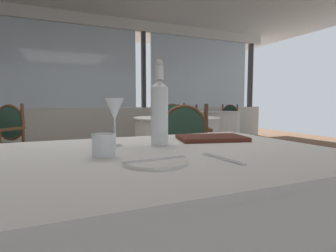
{
  "coord_description": "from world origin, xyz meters",
  "views": [
    {
      "loc": [
        -0.41,
        -2.53,
        0.94
      ],
      "look_at": [
        -0.01,
        -1.61,
        0.86
      ],
      "focal_mm": 28.34,
      "sensor_mm": 36.0,
      "label": 1
    }
  ],
  "objects_px": {
    "menu_book": "(211,138)",
    "dining_chair_0_0": "(173,127)",
    "water_tumbler": "(104,145)",
    "dining_chair_3_0": "(1,138)",
    "dining_chair_1_0": "(190,124)",
    "dining_chair_1_1": "(228,118)",
    "side_plate": "(156,161)",
    "wine_glass": "(114,110)",
    "dining_chair_0_1": "(183,144)",
    "water_bottle": "(159,110)"
  },
  "relations": [
    {
      "from": "water_tumbler",
      "to": "dining_chair_0_0",
      "type": "height_order",
      "value": "dining_chair_0_0"
    },
    {
      "from": "dining_chair_1_0",
      "to": "dining_chair_3_0",
      "type": "xyz_separation_m",
      "value": [
        -3.01,
        -1.12,
        0.0
      ]
    },
    {
      "from": "water_bottle",
      "to": "wine_glass",
      "type": "xyz_separation_m",
      "value": [
        -0.18,
        0.05,
        0.0
      ]
    },
    {
      "from": "dining_chair_1_0",
      "to": "dining_chair_3_0",
      "type": "relative_size",
      "value": 0.98
    },
    {
      "from": "water_tumbler",
      "to": "dining_chair_1_0",
      "type": "bearing_deg",
      "value": 58.03
    },
    {
      "from": "side_plate",
      "to": "wine_glass",
      "type": "distance_m",
      "value": 0.4
    },
    {
      "from": "dining_chair_1_0",
      "to": "menu_book",
      "type": "bearing_deg",
      "value": -150.32
    },
    {
      "from": "dining_chair_1_1",
      "to": "dining_chair_0_0",
      "type": "bearing_deg",
      "value": 1.99
    },
    {
      "from": "wine_glass",
      "to": "dining_chair_1_1",
      "type": "bearing_deg",
      "value": 49.46
    },
    {
      "from": "dining_chair_0_0",
      "to": "side_plate",
      "type": "bearing_deg",
      "value": -3.56
    },
    {
      "from": "water_tumbler",
      "to": "wine_glass",
      "type": "bearing_deg",
      "value": 68.17
    },
    {
      "from": "dining_chair_0_0",
      "to": "dining_chair_1_0",
      "type": "distance_m",
      "value": 0.81
    },
    {
      "from": "wine_glass",
      "to": "dining_chair_3_0",
      "type": "xyz_separation_m",
      "value": [
        -0.79,
        2.37,
        -0.37
      ]
    },
    {
      "from": "side_plate",
      "to": "dining_chair_1_1",
      "type": "bearing_deg",
      "value": 51.89
    },
    {
      "from": "side_plate",
      "to": "wine_glass",
      "type": "xyz_separation_m",
      "value": [
        -0.04,
        0.37,
        0.14
      ]
    },
    {
      "from": "dining_chair_1_1",
      "to": "dining_chair_3_0",
      "type": "xyz_separation_m",
      "value": [
        -4.79,
        -2.3,
        -0.0
      ]
    },
    {
      "from": "wine_glass",
      "to": "dining_chair_1_0",
      "type": "distance_m",
      "value": 4.15
    },
    {
      "from": "menu_book",
      "to": "dining_chair_0_0",
      "type": "relative_size",
      "value": 0.33
    },
    {
      "from": "menu_book",
      "to": "dining_chair_0_0",
      "type": "xyz_separation_m",
      "value": [
        1.14,
        2.96,
        -0.23
      ]
    },
    {
      "from": "water_tumbler",
      "to": "side_plate",
      "type": "bearing_deg",
      "value": -52.93
    },
    {
      "from": "dining_chair_0_1",
      "to": "water_tumbler",
      "type": "bearing_deg",
      "value": 165.68
    },
    {
      "from": "menu_book",
      "to": "wine_glass",
      "type": "bearing_deg",
      "value": -166.72
    },
    {
      "from": "dining_chair_1_1",
      "to": "water_bottle",
      "type": "bearing_deg",
      "value": 17.33
    },
    {
      "from": "dining_chair_0_0",
      "to": "dining_chair_1_1",
      "type": "bearing_deg",
      "value": 147.4
    },
    {
      "from": "dining_chair_0_0",
      "to": "dining_chair_1_1",
      "type": "distance_m",
      "value": 2.94
    },
    {
      "from": "water_tumbler",
      "to": "dining_chair_1_0",
      "type": "xyz_separation_m",
      "value": [
        2.3,
        3.69,
        -0.25
      ]
    },
    {
      "from": "dining_chair_0_0",
      "to": "dining_chair_3_0",
      "type": "height_order",
      "value": "dining_chair_0_0"
    },
    {
      "from": "water_tumbler",
      "to": "dining_chair_0_0",
      "type": "distance_m",
      "value": 3.6
    },
    {
      "from": "dining_chair_0_1",
      "to": "dining_chair_1_0",
      "type": "xyz_separation_m",
      "value": [
        1.34,
        2.37,
        -0.01
      ]
    },
    {
      "from": "side_plate",
      "to": "dining_chair_0_1",
      "type": "height_order",
      "value": "dining_chair_0_1"
    },
    {
      "from": "water_tumbler",
      "to": "menu_book",
      "type": "relative_size",
      "value": 0.25
    },
    {
      "from": "water_tumbler",
      "to": "dining_chair_0_0",
      "type": "relative_size",
      "value": 0.08
    },
    {
      "from": "side_plate",
      "to": "dining_chair_0_0",
      "type": "relative_size",
      "value": 0.21
    },
    {
      "from": "dining_chair_3_0",
      "to": "dining_chair_1_1",
      "type": "bearing_deg",
      "value": 154.08
    },
    {
      "from": "wine_glass",
      "to": "dining_chair_1_1",
      "type": "xyz_separation_m",
      "value": [
        4.0,
        4.68,
        -0.36
      ]
    },
    {
      "from": "water_tumbler",
      "to": "dining_chair_3_0",
      "type": "relative_size",
      "value": 0.08
    },
    {
      "from": "menu_book",
      "to": "dining_chair_3_0",
      "type": "distance_m",
      "value": 2.7
    },
    {
      "from": "side_plate",
      "to": "water_bottle",
      "type": "relative_size",
      "value": 0.54
    },
    {
      "from": "side_plate",
      "to": "dining_chair_3_0",
      "type": "xyz_separation_m",
      "value": [
        -0.83,
        2.74,
        -0.22
      ]
    },
    {
      "from": "dining_chair_1_1",
      "to": "side_plate",
      "type": "bearing_deg",
      "value": 18.17
    },
    {
      "from": "dining_chair_1_0",
      "to": "dining_chair_3_0",
      "type": "distance_m",
      "value": 3.21
    },
    {
      "from": "dining_chair_1_0",
      "to": "water_bottle",
      "type": "bearing_deg",
      "value": -153.7
    },
    {
      "from": "side_plate",
      "to": "dining_chair_1_0",
      "type": "distance_m",
      "value": 4.44
    },
    {
      "from": "menu_book",
      "to": "dining_chair_0_0",
      "type": "bearing_deg",
      "value": 82.43
    },
    {
      "from": "water_bottle",
      "to": "dining_chair_0_1",
      "type": "height_order",
      "value": "water_bottle"
    },
    {
      "from": "dining_chair_1_0",
      "to": "dining_chair_3_0",
      "type": "height_order",
      "value": "dining_chair_3_0"
    },
    {
      "from": "water_tumbler",
      "to": "dining_chair_1_0",
      "type": "relative_size",
      "value": 0.09
    },
    {
      "from": "menu_book",
      "to": "side_plate",
      "type": "bearing_deg",
      "value": -126.2
    },
    {
      "from": "water_tumbler",
      "to": "dining_chair_0_1",
      "type": "height_order",
      "value": "dining_chair_0_1"
    },
    {
      "from": "water_bottle",
      "to": "dining_chair_1_1",
      "type": "xyz_separation_m",
      "value": [
        3.81,
        4.72,
        -0.36
      ]
    }
  ]
}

